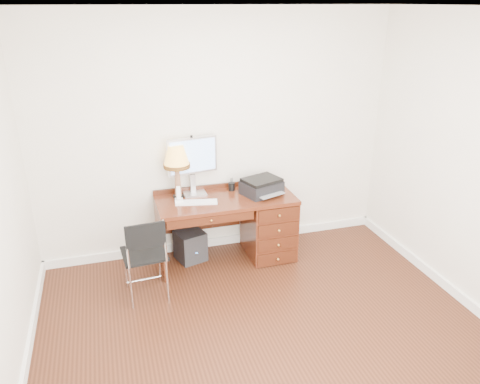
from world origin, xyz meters
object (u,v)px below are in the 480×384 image
object	(u,v)px
equipment_box	(190,246)
monitor	(193,159)
leg_lamp	(177,160)
printer	(262,186)
phone	(179,198)
desk	(253,222)
chair	(144,251)

from	to	relation	value
equipment_box	monitor	bearing A→B (deg)	37.18
monitor	leg_lamp	world-z (taller)	monitor
monitor	printer	world-z (taller)	monitor
printer	leg_lamp	world-z (taller)	leg_lamp
phone	desk	bearing A→B (deg)	6.73
leg_lamp	phone	bearing A→B (deg)	-97.50
printer	phone	xyz separation A→B (m)	(-0.92, 0.02, -0.04)
desk	phone	size ratio (longest dim) A/B	8.38
monitor	chair	world-z (taller)	monitor
printer	leg_lamp	xyz separation A→B (m)	(-0.90, 0.16, 0.34)
monitor	printer	size ratio (longest dim) A/B	1.32
printer	equipment_box	size ratio (longest dim) A/B	1.41
desk	monitor	world-z (taller)	monitor
phone	equipment_box	bearing A→B (deg)	41.06
desk	equipment_box	distance (m)	0.76
monitor	chair	distance (m)	1.17
leg_lamp	phone	distance (m)	0.40
monitor	leg_lamp	size ratio (longest dim) A/B	1.10
monitor	phone	world-z (taller)	monitor
printer	chair	xyz separation A→B (m)	(-1.36, -0.53, -0.31)
phone	chair	distance (m)	0.75
phone	chair	size ratio (longest dim) A/B	0.21
phone	printer	bearing A→B (deg)	6.95
chair	equipment_box	world-z (taller)	chair
desk	leg_lamp	world-z (taller)	leg_lamp
equipment_box	desk	bearing A→B (deg)	-24.34
desk	monitor	xyz separation A→B (m)	(-0.62, 0.23, 0.74)
desk	printer	size ratio (longest dim) A/B	3.10
monitor	phone	xyz separation A→B (m)	(-0.21, -0.20, -0.35)
monitor	phone	size ratio (longest dim) A/B	3.57
leg_lamp	chair	world-z (taller)	leg_lamp
phone	chair	world-z (taller)	phone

